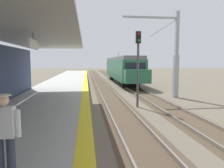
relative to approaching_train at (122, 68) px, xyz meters
The scene contains 7 objects.
station_platform 17.89m from the approaching_train, 116.00° to the right, with size 5.00×80.00×0.91m.
track_pair_nearest_platform 12.66m from the approaching_train, 105.84° to the right, with size 2.34×120.00×0.16m.
track_pair_middle 12.19m from the approaching_train, 90.02° to the right, with size 2.34×120.00×0.16m.
approaching_train is the anchor object (origin of this frame).
commuter_person 28.79m from the approaching_train, 104.05° to the right, with size 0.59×0.30×1.67m.
rail_signal_post 17.71m from the approaching_train, 96.31° to the right, with size 0.32×0.34×5.20m.
catenary_pylon_far_side 14.19m from the approaching_train, 81.49° to the right, with size 5.00×0.40×7.50m.
Camera 1 is at (-0.20, 0.14, 3.14)m, focal length 34.07 mm.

